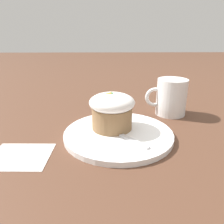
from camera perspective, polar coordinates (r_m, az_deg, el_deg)
ground_plane at (r=0.51m, az=1.67°, el=-6.39°), size 4.00×4.00×0.00m
dessert_plate at (r=0.51m, az=1.67°, el=-5.78°), size 0.25×0.25×0.01m
carrot_cake at (r=0.51m, az=-0.00°, el=0.51°), size 0.11×0.11×0.09m
spoon at (r=0.49m, az=1.12°, el=-5.26°), size 0.10×0.12×0.01m
coffee_cup at (r=0.65m, az=15.08°, el=3.80°), size 0.12×0.08×0.10m
paper_napkin at (r=0.47m, az=-22.88°, el=-10.55°), size 0.12×0.10×0.00m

